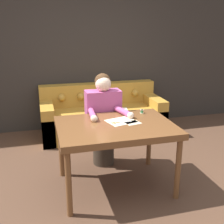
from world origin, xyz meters
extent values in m
plane|color=#4C3323|center=(0.00, 0.00, 0.00)|extent=(16.00, 16.00, 0.00)
cube|color=#2D2823|center=(0.00, 2.22, 1.30)|extent=(8.00, 0.06, 2.60)
cube|color=brown|center=(0.00, 0.07, 0.73)|extent=(1.27, 0.92, 0.07)
cylinder|color=brown|center=(-0.57, -0.33, 0.35)|extent=(0.06, 0.06, 0.69)
cylinder|color=brown|center=(0.57, -0.33, 0.35)|extent=(0.06, 0.06, 0.69)
cylinder|color=brown|center=(-0.57, 0.47, 0.35)|extent=(0.06, 0.06, 0.69)
cylinder|color=brown|center=(0.57, 0.47, 0.35)|extent=(0.06, 0.06, 0.69)
cube|color=#B7842D|center=(0.23, 1.73, 0.22)|extent=(2.03, 0.88, 0.44)
cube|color=#B7842D|center=(0.23, 2.06, 0.63)|extent=(2.03, 0.22, 0.38)
cube|color=#B7842D|center=(-0.68, 1.73, 0.30)|extent=(0.20, 0.88, 0.60)
cube|color=#B7842D|center=(1.15, 1.73, 0.30)|extent=(0.20, 0.88, 0.60)
sphere|color=#B7842D|center=(-0.42, 1.93, 0.63)|extent=(0.13, 0.13, 0.13)
sphere|color=#B7842D|center=(-0.09, 1.93, 0.63)|extent=(0.13, 0.13, 0.13)
sphere|color=#B7842D|center=(0.23, 1.93, 0.63)|extent=(0.13, 0.13, 0.13)
sphere|color=#B7842D|center=(0.56, 1.93, 0.63)|extent=(0.13, 0.13, 0.13)
sphere|color=#B7842D|center=(0.88, 1.93, 0.63)|extent=(0.13, 0.13, 0.13)
cube|color=white|center=(0.48, 1.62, 0.44)|extent=(0.35, 0.28, 0.00)
cylinder|color=#33281E|center=(0.00, 0.66, 0.24)|extent=(0.28, 0.28, 0.48)
cube|color=#B24C84|center=(0.00, 0.66, 0.75)|extent=(0.45, 0.22, 0.53)
sphere|color=beige|center=(0.00, 0.64, 1.10)|extent=(0.20, 0.20, 0.20)
sphere|color=#472D19|center=(0.00, 0.67, 1.12)|extent=(0.20, 0.20, 0.20)
cylinder|color=#B24C84|center=(-0.19, 0.39, 0.80)|extent=(0.09, 0.34, 0.07)
sphere|color=beige|center=(-0.21, 0.22, 0.80)|extent=(0.08, 0.08, 0.08)
cylinder|color=#B24C84|center=(0.18, 0.39, 0.80)|extent=(0.15, 0.34, 0.07)
sphere|color=beige|center=(0.23, 0.23, 0.80)|extent=(0.08, 0.08, 0.08)
cube|color=beige|center=(0.09, 0.15, 0.76)|extent=(0.36, 0.32, 0.00)
cube|color=beige|center=(0.20, 0.07, 0.76)|extent=(0.19, 0.16, 0.00)
cube|color=silver|center=(0.13, 0.13, 0.76)|extent=(0.13, 0.05, 0.00)
cube|color=#D1511E|center=(0.03, 0.10, 0.76)|extent=(0.09, 0.03, 0.00)
torus|color=#D1511E|center=(-0.01, 0.09, 0.76)|extent=(0.04, 0.04, 0.01)
cube|color=silver|center=(0.14, 0.11, 0.76)|extent=(0.13, 0.02, 0.00)
cube|color=#D1511E|center=(0.03, 0.12, 0.76)|extent=(0.09, 0.02, 0.00)
torus|color=#D1511E|center=(-0.02, 0.12, 0.76)|extent=(0.04, 0.04, 0.01)
cylinder|color=silver|center=(0.07, 0.11, 0.76)|extent=(0.01, 0.01, 0.01)
cylinder|color=#338C4C|center=(0.42, 0.38, 0.78)|extent=(0.03, 0.03, 0.04)
cylinder|color=beige|center=(0.42, 0.38, 0.80)|extent=(0.04, 0.04, 0.00)
cylinder|color=beige|center=(0.42, 0.38, 0.76)|extent=(0.04, 0.04, 0.00)
camera|label=1|loc=(-0.78, -2.70, 1.80)|focal=45.00mm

